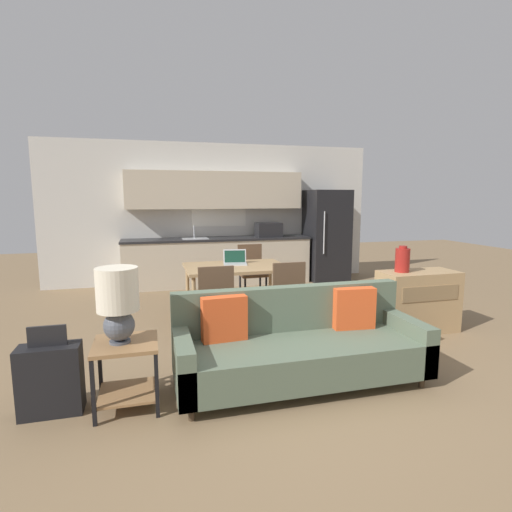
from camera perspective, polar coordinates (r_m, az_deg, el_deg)
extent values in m
plane|color=#7F6647|center=(3.83, 6.11, -17.53)|extent=(20.00, 20.00, 0.00)
cube|color=silver|center=(7.94, -5.94, 6.07)|extent=(6.40, 0.06, 2.70)
cube|color=white|center=(7.91, -5.33, 7.73)|extent=(1.07, 0.01, 0.96)
cube|color=beige|center=(7.70, -5.43, -0.89)|extent=(3.52, 0.62, 0.86)
cube|color=#232326|center=(7.64, -5.48, 2.45)|extent=(3.55, 0.65, 0.04)
cube|color=#B2B5B7|center=(7.53, -8.68, 2.47)|extent=(0.48, 0.36, 0.01)
cylinder|color=#B7BABC|center=(7.68, -8.84, 3.47)|extent=(0.02, 0.02, 0.24)
cube|color=beige|center=(7.74, -5.75, 9.34)|extent=(3.34, 0.34, 0.70)
cube|color=black|center=(7.80, 1.80, 3.79)|extent=(0.48, 0.36, 0.28)
cube|color=black|center=(8.21, 10.01, 2.94)|extent=(0.77, 0.76, 1.81)
cylinder|color=silver|center=(7.74, 9.71, 3.30)|extent=(0.02, 0.02, 0.81)
cube|color=tan|center=(5.47, -2.90, -1.60)|extent=(1.37, 0.96, 0.04)
cylinder|color=tan|center=(5.05, -8.83, -6.84)|extent=(0.05, 0.05, 0.70)
cylinder|color=tan|center=(5.32, 4.71, -5.97)|extent=(0.05, 0.05, 0.70)
cylinder|color=tan|center=(5.86, -9.74, -4.73)|extent=(0.05, 0.05, 0.70)
cylinder|color=tan|center=(6.10, 2.04, -4.10)|extent=(0.05, 0.05, 0.70)
cylinder|color=#3D2D1E|center=(3.28, -9.19, -21.35)|extent=(0.05, 0.05, 0.10)
cylinder|color=#3D2D1E|center=(3.99, 22.57, -16.25)|extent=(0.05, 0.05, 0.10)
cylinder|color=#3D2D1E|center=(3.84, -10.23, -16.66)|extent=(0.05, 0.05, 0.10)
cylinder|color=#3D2D1E|center=(4.47, 17.44, -13.27)|extent=(0.05, 0.05, 0.10)
cube|color=#566651|center=(3.69, 6.55, -14.24)|extent=(2.23, 0.80, 0.31)
cube|color=#566651|center=(3.90, 4.80, -9.59)|extent=(2.23, 0.14, 0.73)
cube|color=#566651|center=(3.44, -10.39, -14.78)|extent=(0.14, 0.80, 0.45)
cube|color=#566651|center=(4.14, 20.39, -11.11)|extent=(0.14, 0.80, 0.45)
cube|color=#E05123|center=(3.57, -4.56, -8.91)|extent=(0.41, 0.15, 0.40)
cube|color=#E05123|center=(3.99, 13.83, -7.26)|extent=(0.41, 0.15, 0.40)
cube|color=olive|center=(3.38, -18.14, -11.84)|extent=(0.49, 0.49, 0.03)
cube|color=olive|center=(3.54, -17.83, -18.05)|extent=(0.44, 0.44, 0.02)
cube|color=black|center=(3.30, -22.24, -17.68)|extent=(0.03, 0.03, 0.51)
cube|color=black|center=(3.27, -13.98, -17.53)|extent=(0.03, 0.03, 0.51)
cube|color=black|center=(3.70, -21.37, -14.66)|extent=(0.03, 0.03, 0.51)
cube|color=black|center=(3.68, -14.14, -14.48)|extent=(0.03, 0.03, 0.51)
cylinder|color=#4C515B|center=(3.37, -18.85, -11.46)|extent=(0.16, 0.16, 0.02)
sphere|color=#4C515B|center=(3.33, -18.96, -9.36)|extent=(0.24, 0.24, 0.24)
cylinder|color=beige|center=(3.26, -19.20, -4.51)|extent=(0.32, 0.32, 0.34)
cube|color=tan|center=(5.43, 22.08, -5.99)|extent=(0.97, 0.45, 0.76)
cube|color=olive|center=(5.22, 23.69, -4.94)|extent=(0.77, 0.01, 0.18)
cylinder|color=maroon|center=(5.22, 20.18, -0.57)|extent=(0.17, 0.17, 0.29)
cylinder|color=maroon|center=(5.19, 20.28, 1.20)|extent=(0.10, 0.10, 0.03)
cube|color=brown|center=(6.33, -0.44, -2.61)|extent=(0.42, 0.42, 0.04)
cube|color=brown|center=(6.48, -0.90, -0.23)|extent=(0.40, 0.03, 0.44)
cylinder|color=black|center=(6.18, -1.55, -5.16)|extent=(0.03, 0.03, 0.44)
cylinder|color=black|center=(6.27, 1.47, -4.96)|extent=(0.03, 0.03, 0.44)
cylinder|color=black|center=(6.50, -2.29, -4.48)|extent=(0.03, 0.03, 0.44)
cylinder|color=black|center=(6.59, 0.60, -4.30)|extent=(0.03, 0.03, 0.44)
cube|color=brown|center=(4.70, -6.10, -6.59)|extent=(0.43, 0.43, 0.04)
cube|color=brown|center=(4.45, -5.70, -4.26)|extent=(0.40, 0.04, 0.44)
cylinder|color=black|center=(4.95, -4.44, -8.64)|extent=(0.03, 0.03, 0.44)
cylinder|color=black|center=(4.90, -8.38, -8.90)|extent=(0.03, 0.03, 0.44)
cylinder|color=black|center=(4.64, -3.58, -9.84)|extent=(0.03, 0.03, 0.44)
cylinder|color=black|center=(4.58, -7.80, -10.14)|extent=(0.03, 0.03, 0.44)
cube|color=brown|center=(4.94, 3.95, -5.80)|extent=(0.42, 0.42, 0.04)
cube|color=brown|center=(4.71, 4.75, -3.55)|extent=(0.40, 0.03, 0.44)
cylinder|color=black|center=(5.21, 5.10, -7.78)|extent=(0.03, 0.03, 0.44)
cylinder|color=black|center=(5.11, 1.48, -8.08)|extent=(0.03, 0.03, 0.44)
cylinder|color=black|center=(4.91, 6.47, -8.83)|extent=(0.03, 0.03, 0.44)
cylinder|color=black|center=(4.80, 2.64, -9.19)|extent=(0.03, 0.03, 0.44)
cube|color=#B7BABC|center=(5.55, -2.99, -1.15)|extent=(0.35, 0.27, 0.02)
cube|color=#B7BABC|center=(5.66, -3.06, -0.04)|extent=(0.32, 0.10, 0.20)
cube|color=#143828|center=(5.65, -3.05, -0.06)|extent=(0.29, 0.08, 0.17)
cube|color=black|center=(3.59, -27.27, -15.46)|extent=(0.46, 0.22, 0.55)
cube|color=black|center=(3.47, -27.67, -10.09)|extent=(0.27, 0.02, 0.16)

